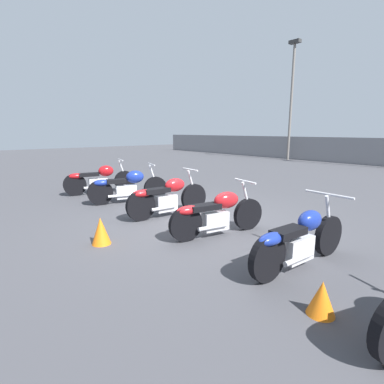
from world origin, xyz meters
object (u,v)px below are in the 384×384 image
light_pole_right (292,91)px  motorcycle_slot_3 (217,213)px  motorcycle_slot_4 (299,240)px  traffic_cone_far (101,231)px  motorcycle_slot_1 (127,186)px  motorcycle_slot_0 (99,179)px  traffic_cone_near (322,298)px  motorcycle_slot_2 (167,197)px

light_pole_right → motorcycle_slot_3: size_ratio=3.78×
motorcycle_slot_4 → traffic_cone_far: 3.16m
motorcycle_slot_1 → motorcycle_slot_3: 3.39m
light_pole_right → motorcycle_slot_1: 14.96m
motorcycle_slot_0 → traffic_cone_near: motorcycle_slot_0 is taller
motorcycle_slot_0 → motorcycle_slot_4: size_ratio=1.03×
light_pole_right → motorcycle_slot_0: 14.72m
motorcycle_slot_1 → motorcycle_slot_2: 1.75m
light_pole_right → motorcycle_slot_3: (7.36, -13.90, -3.93)m
motorcycle_slot_1 → motorcycle_slot_4: size_ratio=1.02×
light_pole_right → traffic_cone_near: 18.21m
motorcycle_slot_2 → motorcycle_slot_1: bearing=-173.4°
motorcycle_slot_2 → motorcycle_slot_4: bearing=3.0°
motorcycle_slot_2 → motorcycle_slot_3: 1.63m
traffic_cone_far → light_pole_right: bearing=112.2°
motorcycle_slot_2 → motorcycle_slot_4: size_ratio=1.00×
traffic_cone_near → traffic_cone_far: bearing=-164.8°
motorcycle_slot_0 → traffic_cone_far: bearing=-9.8°
motorcycle_slot_0 → motorcycle_slot_2: 3.35m
motorcycle_slot_0 → traffic_cone_near: (7.41, -0.78, -0.25)m
motorcycle_slot_4 → traffic_cone_near: 1.13m
motorcycle_slot_4 → motorcycle_slot_2: bearing=-178.5°
motorcycle_slot_1 → traffic_cone_far: (2.43, -1.81, -0.21)m
motorcycle_slot_3 → traffic_cone_far: 2.05m
light_pole_right → traffic_cone_near: bearing=-56.5°
motorcycle_slot_0 → motorcycle_slot_2: motorcycle_slot_2 is taller
motorcycle_slot_0 → motorcycle_slot_3: (4.98, 0.09, -0.02)m
motorcycle_slot_2 → traffic_cone_far: 1.99m
motorcycle_slot_0 → motorcycle_slot_3: motorcycle_slot_0 is taller
motorcycle_slot_1 → motorcycle_slot_3: (3.39, -0.01, -0.02)m
motorcycle_slot_3 → motorcycle_slot_4: (1.68, -0.06, -0.01)m
light_pole_right → motorcycle_slot_2: size_ratio=3.61×
motorcycle_slot_0 → motorcycle_slot_3: bearing=14.2°
motorcycle_slot_0 → motorcycle_slot_2: (3.35, 0.15, -0.00)m
motorcycle_slot_2 → motorcycle_slot_4: motorcycle_slot_2 is taller
motorcycle_slot_4 → motorcycle_slot_1: bearing=-177.2°
motorcycle_slot_1 → motorcycle_slot_0: bearing=-161.0°
traffic_cone_far → motorcycle_slot_2: bearing=110.1°
motorcycle_slot_4 → traffic_cone_near: (0.75, -0.81, -0.22)m
light_pole_right → motorcycle_slot_4: bearing=-57.1°
light_pole_right → motorcycle_slot_0: (2.39, -13.99, -3.91)m
motorcycle_slot_2 → traffic_cone_near: (4.06, -0.93, -0.25)m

